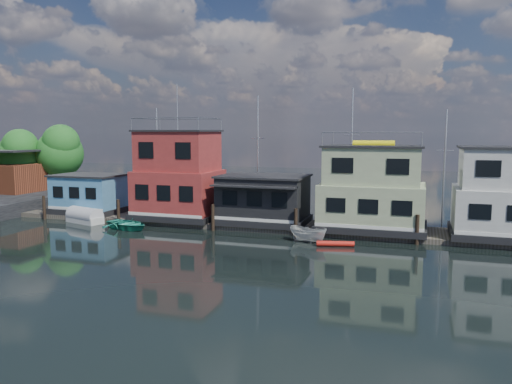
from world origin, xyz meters
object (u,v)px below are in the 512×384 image
(houseboat_dark, at_px, (264,199))
(motorboat, at_px, (308,234))
(dinghy_teal, at_px, (128,224))
(houseboat_green, at_px, (372,190))
(tarp_runabout, at_px, (85,217))
(houseboat_red, at_px, (179,177))
(red_kayak, at_px, (335,244))
(houseboat_blue, at_px, (90,193))

(houseboat_dark, height_order, motorboat, houseboat_dark)
(houseboat_dark, xyz_separation_m, dinghy_teal, (-10.53, -4.44, -1.98))
(houseboat_green, xyz_separation_m, tarp_runabout, (-24.81, -3.12, -2.99))
(dinghy_teal, bearing_deg, houseboat_red, -11.33)
(houseboat_green, distance_m, red_kayak, 6.52)
(houseboat_red, relative_size, houseboat_green, 1.41)
(houseboat_green, relative_size, motorboat, 2.62)
(houseboat_red, distance_m, houseboat_green, 17.01)
(houseboat_green, bearing_deg, houseboat_blue, -180.00)
(houseboat_dark, bearing_deg, motorboat, -42.86)
(houseboat_dark, distance_m, tarp_runabout, 16.22)
(tarp_runabout, bearing_deg, houseboat_red, 39.12)
(houseboat_dark, relative_size, houseboat_green, 0.88)
(houseboat_blue, bearing_deg, houseboat_green, 0.00)
(houseboat_dark, bearing_deg, tarp_runabout, -168.89)
(red_kayak, relative_size, dinghy_teal, 0.62)
(houseboat_green, relative_size, dinghy_teal, 1.97)
(houseboat_red, bearing_deg, houseboat_green, 0.00)
(houseboat_blue, height_order, red_kayak, houseboat_blue)
(houseboat_blue, distance_m, tarp_runabout, 3.91)
(tarp_runabout, xyz_separation_m, red_kayak, (22.82, -2.10, -0.36))
(houseboat_green, bearing_deg, houseboat_red, -180.00)
(houseboat_dark, distance_m, red_kayak, 9.01)
(dinghy_teal, bearing_deg, houseboat_blue, 75.57)
(houseboat_red, bearing_deg, houseboat_blue, -180.00)
(houseboat_blue, relative_size, houseboat_green, 0.76)
(houseboat_red, xyz_separation_m, red_kayak, (15.01, -5.22, -3.91))
(houseboat_blue, distance_m, dinghy_teal, 8.46)
(houseboat_blue, height_order, motorboat, houseboat_blue)
(houseboat_blue, relative_size, dinghy_teal, 1.50)
(motorboat, bearing_deg, tarp_runabout, 109.28)
(houseboat_dark, bearing_deg, dinghy_teal, -157.11)
(houseboat_blue, height_order, houseboat_green, houseboat_green)
(dinghy_teal, bearing_deg, tarp_runabout, 93.96)
(tarp_runabout, bearing_deg, houseboat_dark, 28.43)
(dinghy_teal, xyz_separation_m, motorboat, (15.42, -0.09, 0.18))
(houseboat_red, bearing_deg, red_kayak, -19.18)
(houseboat_dark, distance_m, houseboat_green, 9.07)
(red_kayak, bearing_deg, houseboat_red, 147.09)
(houseboat_dark, bearing_deg, red_kayak, -36.59)
(houseboat_red, xyz_separation_m, tarp_runabout, (-7.81, -3.12, -3.54))
(red_kayak, bearing_deg, motorboat, 148.87)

